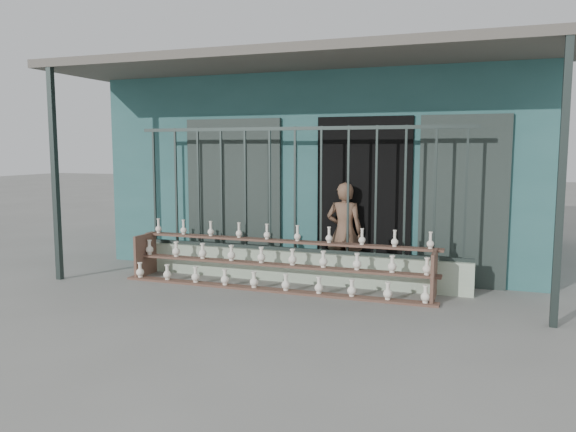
% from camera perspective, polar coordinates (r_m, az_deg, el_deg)
% --- Properties ---
extents(ground, '(60.00, 60.00, 0.00)m').
position_cam_1_polar(ground, '(7.11, -2.75, -8.94)').
color(ground, slate).
extents(workshop_building, '(7.40, 6.60, 3.21)m').
position_cam_1_polar(workshop_building, '(10.87, 5.80, 5.16)').
color(workshop_building, '#2C5D5C').
rests_on(workshop_building, ground).
extents(parapet_wall, '(5.00, 0.20, 0.45)m').
position_cam_1_polar(parapet_wall, '(8.24, 0.71, -5.12)').
color(parapet_wall, '#B2C8AB').
rests_on(parapet_wall, ground).
extents(security_fence, '(5.00, 0.04, 1.80)m').
position_cam_1_polar(security_fence, '(8.08, 0.72, 2.70)').
color(security_fence, '#283330').
rests_on(security_fence, parapet_wall).
extents(shelf_rack, '(4.50, 0.68, 0.85)m').
position_cam_1_polar(shelf_rack, '(7.88, -1.22, -4.70)').
color(shelf_rack, brown).
rests_on(shelf_rack, ground).
extents(elderly_woman, '(0.55, 0.38, 1.45)m').
position_cam_1_polar(elderly_woman, '(8.27, 5.75, -1.59)').
color(elderly_woman, brown).
rests_on(elderly_woman, ground).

